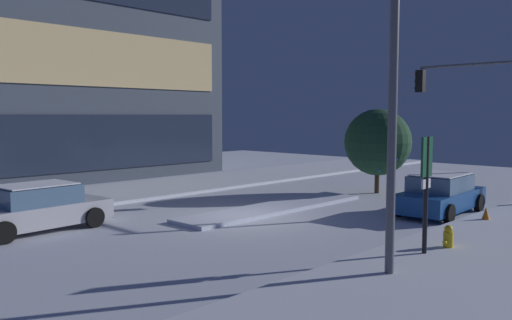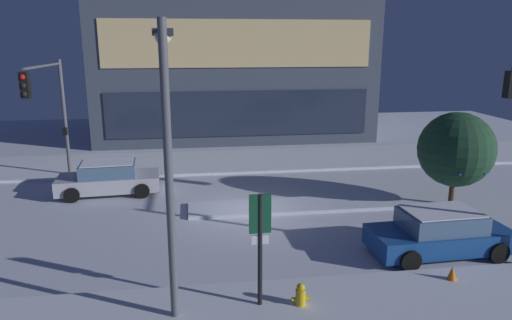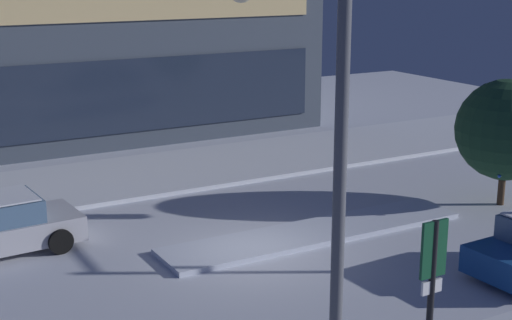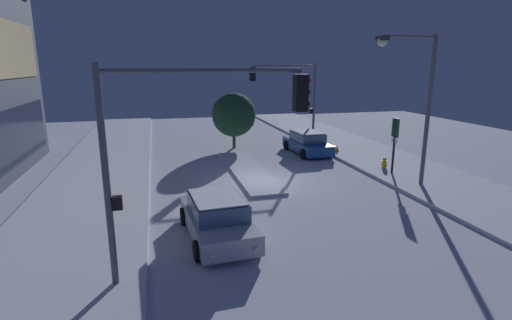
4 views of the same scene
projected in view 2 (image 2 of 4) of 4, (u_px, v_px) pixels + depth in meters
ground at (246, 213)px, 18.91m from camera, size 52.00×52.00×0.00m
curb_strip_far at (229, 161)px, 26.95m from camera, size 52.00×5.20×0.14m
median_strip at (296, 205)px, 19.63m from camera, size 9.00×1.80×0.14m
car_near at (440, 233)px, 15.14m from camera, size 4.68×2.23×1.49m
car_far at (109, 178)px, 21.24m from camera, size 4.66×2.38×1.49m
traffic_light_corner_far_left at (50, 101)px, 21.03m from camera, size 0.32×5.55×5.92m
street_lamp_arched at (167, 125)px, 11.31m from camera, size 0.56×3.12×7.23m
fire_hydrant at (300, 297)px, 12.02m from camera, size 0.48×0.26×0.74m
parking_info_sign at (260, 237)px, 11.64m from camera, size 0.55×0.12×3.12m
decorated_tree_median at (456, 150)px, 19.40m from camera, size 3.11×3.11×3.95m
construction_cone at (452, 275)px, 13.32m from camera, size 0.36×0.36×0.55m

